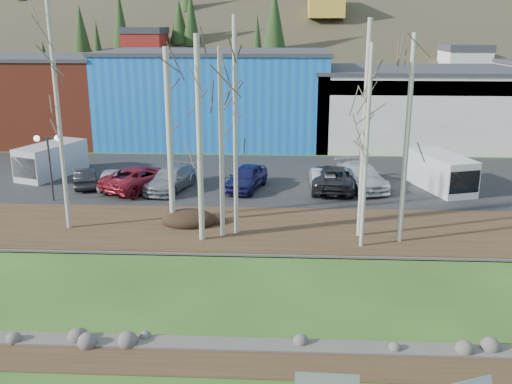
# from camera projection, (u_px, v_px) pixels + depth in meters

# --- Properties ---
(dirt_strip) EXTENTS (80.00, 1.80, 0.03)m
(dirt_strip) POSITION_uv_depth(u_px,v_px,m) (271.00, 363.00, 18.42)
(dirt_strip) COLOR #382616
(dirt_strip) RESTS_ON ground
(near_bank_rocks) EXTENTS (80.00, 0.80, 0.50)m
(near_bank_rocks) POSITION_uv_depth(u_px,v_px,m) (272.00, 347.00, 19.38)
(near_bank_rocks) COLOR #47423D
(near_bank_rocks) RESTS_ON ground
(river) EXTENTS (80.00, 8.00, 0.90)m
(river) POSITION_uv_depth(u_px,v_px,m) (274.00, 293.00, 23.31)
(river) COLOR black
(river) RESTS_ON ground
(far_bank_rocks) EXTENTS (80.00, 0.80, 0.46)m
(far_bank_rocks) POSITION_uv_depth(u_px,v_px,m) (276.00, 254.00, 27.24)
(far_bank_rocks) COLOR #47423D
(far_bank_rocks) RESTS_ON ground
(far_bank) EXTENTS (80.00, 7.00, 0.15)m
(far_bank) POSITION_uv_depth(u_px,v_px,m) (277.00, 229.00, 30.28)
(far_bank) COLOR #382616
(far_bank) RESTS_ON ground
(parking_lot) EXTENTS (80.00, 14.00, 0.14)m
(parking_lot) POSITION_uv_depth(u_px,v_px,m) (279.00, 178.00, 40.35)
(parking_lot) COLOR black
(parking_lot) RESTS_ON ground
(building_brick) EXTENTS (16.32, 12.24, 7.80)m
(building_brick) POSITION_uv_depth(u_px,v_px,m) (28.00, 98.00, 53.84)
(building_brick) COLOR maroon
(building_brick) RESTS_ON ground
(building_blue) EXTENTS (20.40, 12.24, 8.30)m
(building_blue) POSITION_uv_depth(u_px,v_px,m) (217.00, 96.00, 52.90)
(building_blue) COLOR blue
(building_blue) RESTS_ON ground
(building_white) EXTENTS (18.36, 12.24, 6.80)m
(building_white) POSITION_uv_depth(u_px,v_px,m) (412.00, 105.00, 52.22)
(building_white) COLOR beige
(building_white) RESTS_ON ground
(dirt_mound) EXTENTS (2.95, 2.08, 0.58)m
(dirt_mound) POSITION_uv_depth(u_px,v_px,m) (189.00, 219.00, 30.86)
(dirt_mound) COLOR black
(dirt_mound) RESTS_ON far_bank
(birch_0) EXTENTS (0.23, 0.23, 11.59)m
(birch_0) POSITION_uv_depth(u_px,v_px,m) (59.00, 119.00, 28.75)
(birch_0) COLOR #BBB9AA
(birch_0) RESTS_ON far_bank
(birch_1) EXTENTS (0.31, 0.31, 9.34)m
(birch_1) POSITION_uv_depth(u_px,v_px,m) (170.00, 139.00, 29.61)
(birch_1) COLOR #BBB9AA
(birch_1) RESTS_ON far_bank
(birch_2) EXTENTS (0.22, 0.22, 10.85)m
(birch_2) POSITION_uv_depth(u_px,v_px,m) (235.00, 129.00, 28.11)
(birch_2) COLOR #BBB9AA
(birch_2) RESTS_ON far_bank
(birch_3) EXTENTS (0.28, 0.28, 10.01)m
(birch_3) POSITION_uv_depth(u_px,v_px,m) (199.00, 141.00, 27.32)
(birch_3) COLOR #BBB9AA
(birch_3) RESTS_ON far_bank
(birch_4) EXTENTS (0.24, 0.24, 9.40)m
(birch_4) POSITION_uv_depth(u_px,v_px,m) (221.00, 145.00, 27.91)
(birch_4) COLOR #BBB9AA
(birch_4) RESTS_ON far_bank
(birch_5) EXTENTS (0.19, 0.19, 9.64)m
(birch_5) POSITION_uv_depth(u_px,v_px,m) (366.00, 149.00, 26.51)
(birch_5) COLOR #BBB9AA
(birch_5) RESTS_ON far_bank
(birch_6) EXTENTS (0.26, 0.26, 10.70)m
(birch_6) POSITION_uv_depth(u_px,v_px,m) (364.00, 132.00, 27.74)
(birch_6) COLOR #BBB9AA
(birch_6) RESTS_ON far_bank
(birch_7) EXTENTS (0.25, 0.25, 10.05)m
(birch_7) POSITION_uv_depth(u_px,v_px,m) (407.00, 142.00, 27.05)
(birch_7) COLOR #BBB9AA
(birch_7) RESTS_ON far_bank
(street_lamp) EXTENTS (1.53, 0.56, 4.06)m
(street_lamp) POSITION_uv_depth(u_px,v_px,m) (48.00, 150.00, 34.18)
(street_lamp) COLOR #262628
(street_lamp) RESTS_ON parking_lot
(car_0) EXTENTS (2.14, 4.14, 1.35)m
(car_0) POSITION_uv_depth(u_px,v_px,m) (112.00, 178.00, 37.50)
(car_0) COLOR silver
(car_0) RESTS_ON parking_lot
(car_1) EXTENTS (2.49, 4.09, 1.27)m
(car_1) POSITION_uv_depth(u_px,v_px,m) (85.00, 177.00, 37.95)
(car_1) COLOR #232226
(car_1) RESTS_ON parking_lot
(car_2) EXTENTS (5.07, 6.29, 1.59)m
(car_2) POSITION_uv_depth(u_px,v_px,m) (141.00, 177.00, 37.27)
(car_2) COLOR maroon
(car_2) RESTS_ON parking_lot
(car_3) EXTENTS (3.22, 5.38, 1.46)m
(car_3) POSITION_uv_depth(u_px,v_px,m) (170.00, 179.00, 37.10)
(car_3) COLOR gray
(car_3) RESTS_ON parking_lot
(car_4) EXTENTS (3.01, 4.98, 1.59)m
(car_4) POSITION_uv_depth(u_px,v_px,m) (246.00, 178.00, 37.23)
(car_4) COLOR #1B1A52
(car_4) RESTS_ON parking_lot
(car_5) EXTENTS (1.53, 4.28, 1.40)m
(car_5) POSITION_uv_depth(u_px,v_px,m) (322.00, 178.00, 37.51)
(car_5) COLOR #A9A8AA
(car_5) RESTS_ON parking_lot
(car_6) EXTENTS (3.09, 5.93, 1.60)m
(car_6) POSITION_uv_depth(u_px,v_px,m) (333.00, 177.00, 37.28)
(car_6) COLOR #262629
(car_6) RESTS_ON parking_lot
(car_7) EXTENTS (3.56, 5.83, 1.58)m
(car_7) POSITION_uv_depth(u_px,v_px,m) (361.00, 176.00, 37.62)
(car_7) COLOR silver
(car_7) RESTS_ON parking_lot
(van_white) EXTENTS (3.66, 5.63, 2.28)m
(van_white) POSITION_uv_depth(u_px,v_px,m) (443.00, 173.00, 36.99)
(van_white) COLOR white
(van_white) RESTS_ON parking_lot
(van_grey) EXTENTS (3.88, 5.66, 2.29)m
(van_grey) POSITION_uv_depth(u_px,v_px,m) (49.00, 161.00, 40.34)
(van_grey) COLOR silver
(van_grey) RESTS_ON parking_lot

